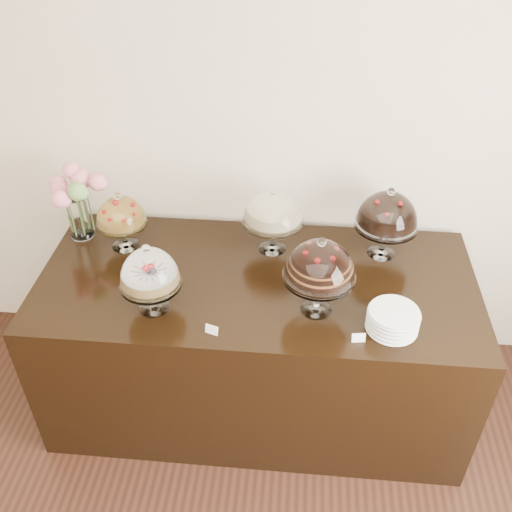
# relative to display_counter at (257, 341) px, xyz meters

# --- Properties ---
(wall_back) EXTENTS (5.00, 0.04, 3.00)m
(wall_back) POSITION_rel_display_counter_xyz_m (-0.24, 0.55, 1.05)
(wall_back) COLOR beige
(wall_back) RESTS_ON ground
(display_counter) EXTENTS (2.20, 1.00, 0.90)m
(display_counter) POSITION_rel_display_counter_xyz_m (0.00, 0.00, 0.00)
(display_counter) COLOR black
(display_counter) RESTS_ON ground
(cake_stand_sugar_sponge) EXTENTS (0.28, 0.28, 0.36)m
(cake_stand_sugar_sponge) POSITION_rel_display_counter_xyz_m (-0.46, -0.26, 0.67)
(cake_stand_sugar_sponge) COLOR white
(cake_stand_sugar_sponge) RESTS_ON display_counter
(cake_stand_choco_layer) EXTENTS (0.33, 0.33, 0.41)m
(cake_stand_choco_layer) POSITION_rel_display_counter_xyz_m (0.30, -0.20, 0.72)
(cake_stand_choco_layer) COLOR white
(cake_stand_choco_layer) RESTS_ON display_counter
(cake_stand_cheesecake) EXTENTS (0.32, 0.32, 0.37)m
(cake_stand_cheesecake) POSITION_rel_display_counter_xyz_m (0.06, 0.26, 0.69)
(cake_stand_cheesecake) COLOR white
(cake_stand_cheesecake) RESTS_ON display_counter
(cake_stand_dark_choco) EXTENTS (0.33, 0.33, 0.40)m
(cake_stand_dark_choco) POSITION_rel_display_counter_xyz_m (0.64, 0.27, 0.70)
(cake_stand_dark_choco) COLOR white
(cake_stand_dark_choco) RESTS_ON display_counter
(cake_stand_fruit_tart) EXTENTS (0.27, 0.27, 0.33)m
(cake_stand_fruit_tart) POSITION_rel_display_counter_xyz_m (-0.73, 0.21, 0.65)
(cake_stand_fruit_tart) COLOR white
(cake_stand_fruit_tart) RESTS_ON display_counter
(flower_vase) EXTENTS (0.32, 0.28, 0.42)m
(flower_vase) POSITION_rel_display_counter_xyz_m (-0.98, 0.27, 0.71)
(flower_vase) COLOR white
(flower_vase) RESTS_ON display_counter
(plate_stack) EXTENTS (0.23, 0.23, 0.10)m
(plate_stack) POSITION_rel_display_counter_xyz_m (0.64, -0.30, 0.50)
(plate_stack) COLOR white
(plate_stack) RESTS_ON display_counter
(price_card_left) EXTENTS (0.06, 0.03, 0.04)m
(price_card_left) POSITION_rel_display_counter_xyz_m (-0.17, -0.40, 0.47)
(price_card_left) COLOR white
(price_card_left) RESTS_ON display_counter
(price_card_right) EXTENTS (0.06, 0.02, 0.04)m
(price_card_right) POSITION_rel_display_counter_xyz_m (0.48, -0.39, 0.47)
(price_card_right) COLOR white
(price_card_right) RESTS_ON display_counter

